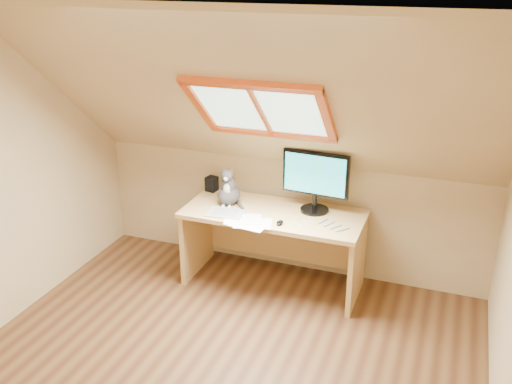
% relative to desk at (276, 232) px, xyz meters
% --- Properties ---
extents(room_shell, '(3.52, 3.52, 2.41)m').
position_rel_desk_xyz_m(room_shell, '(0.01, -1.54, 0.96)').
color(room_shell, tan).
rests_on(room_shell, ground).
extents(desk, '(1.49, 0.65, 0.68)m').
position_rel_desk_xyz_m(desk, '(0.00, 0.00, 0.00)').
color(desk, tan).
rests_on(desk, ground).
extents(monitor, '(0.55, 0.23, 0.51)m').
position_rel_desk_xyz_m(monitor, '(0.31, 0.06, 0.51)').
color(monitor, black).
rests_on(monitor, desk).
extents(cat, '(0.22, 0.25, 0.35)m').
position_rel_desk_xyz_m(cat, '(-0.41, -0.04, 0.34)').
color(cat, '#484240').
rests_on(cat, desk).
extents(desk_speaker, '(0.11, 0.11, 0.13)m').
position_rel_desk_xyz_m(desk_speaker, '(-0.67, 0.18, 0.28)').
color(desk_speaker, black).
rests_on(desk_speaker, desk).
extents(graphics_tablet, '(0.32, 0.24, 0.01)m').
position_rel_desk_xyz_m(graphics_tablet, '(-0.36, -0.24, 0.22)').
color(graphics_tablet, '#B2B2B7').
rests_on(graphics_tablet, desk).
extents(mouse, '(0.05, 0.09, 0.03)m').
position_rel_desk_xyz_m(mouse, '(0.12, -0.28, 0.23)').
color(mouse, black).
rests_on(mouse, desk).
extents(papers, '(0.35, 0.30, 0.01)m').
position_rel_desk_xyz_m(papers, '(-0.15, -0.33, 0.22)').
color(papers, white).
rests_on(papers, desk).
extents(cables, '(0.51, 0.26, 0.01)m').
position_rel_desk_xyz_m(cables, '(0.43, -0.18, 0.22)').
color(cables, silver).
rests_on(cables, desk).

